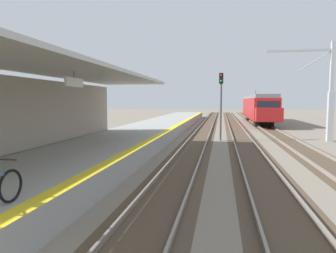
% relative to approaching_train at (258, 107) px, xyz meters
% --- Properties ---
extents(station_platform, '(5.00, 80.00, 0.91)m').
position_rel_approaching_train_xyz_m(station_platform, '(-11.20, -25.12, -1.73)').
color(station_platform, '#999993').
rests_on(station_platform, ground).
extents(track_pair_nearest_platform, '(2.34, 120.00, 0.16)m').
position_rel_approaching_train_xyz_m(track_pair_nearest_platform, '(-6.80, -21.12, -2.13)').
color(track_pair_nearest_platform, '#4C3D2D').
rests_on(track_pair_nearest_platform, ground).
extents(track_pair_middle, '(2.34, 120.00, 0.16)m').
position_rel_approaching_train_xyz_m(track_pair_middle, '(-3.40, -21.12, -2.13)').
color(track_pair_middle, '#4C3D2D').
rests_on(track_pair_middle, ground).
extents(track_pair_far_side, '(2.34, 120.00, 0.16)m').
position_rel_approaching_train_xyz_m(track_pair_far_side, '(-0.00, -21.12, -2.13)').
color(track_pair_far_side, '#4C3D2D').
rests_on(track_pair_far_side, ground).
extents(approaching_train, '(2.93, 19.60, 4.76)m').
position_rel_approaching_train_xyz_m(approaching_train, '(0.00, 0.00, 0.00)').
color(approaching_train, maroon).
rests_on(approaching_train, ground).
extents(rail_signal_post, '(0.32, 0.34, 5.20)m').
position_rel_approaching_train_xyz_m(rail_signal_post, '(-5.11, -19.75, 1.02)').
color(rail_signal_post, '#4C4C4C').
rests_on(rail_signal_post, ground).
extents(catenary_pylon_far_side, '(5.00, 0.40, 7.50)m').
position_rel_approaching_train_xyz_m(catenary_pylon_far_side, '(2.78, -18.69, 1.43)').
color(catenary_pylon_far_side, '#9EA3A8').
rests_on(catenary_pylon_far_side, ground).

